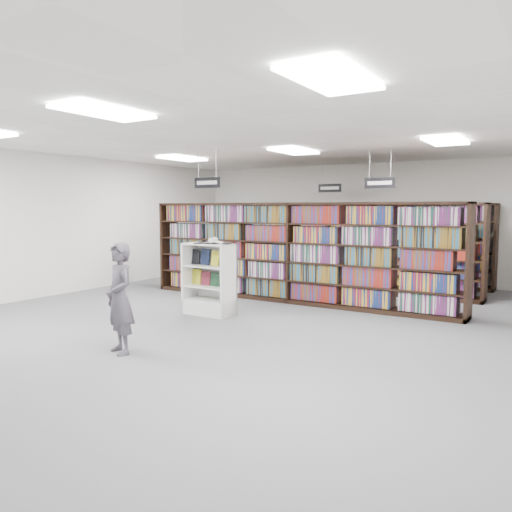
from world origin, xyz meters
The scene contains 18 objects.
floor centered at (0.00, 0.00, 0.00)m, with size 12.00×12.00×0.00m, color #55555A.
ceiling centered at (0.00, 0.00, 3.20)m, with size 10.00×12.00×0.10m, color white.
wall_back centered at (0.00, 6.00, 1.60)m, with size 10.00×0.10×3.20m, color silver.
wall_left centered at (-5.00, 0.00, 1.60)m, with size 0.10×12.00×3.20m, color silver.
bookshelf_row_near centered at (0.00, 2.00, 1.05)m, with size 7.00×0.60×2.10m.
bookshelf_row_mid centered at (0.00, 4.00, 1.05)m, with size 7.00×0.60×2.10m.
bookshelf_row_far centered at (0.00, 5.70, 1.05)m, with size 7.00×0.60×2.10m.
aisle_sign_left centered at (-1.50, 1.00, 2.53)m, with size 0.65×0.02×0.80m.
aisle_sign_right centered at (1.50, 3.00, 2.53)m, with size 0.65×0.02×0.80m.
aisle_sign_center centered at (-0.50, 5.00, 2.53)m, with size 0.65×0.02×0.80m.
troffer_front_center centered at (0.00, -3.00, 3.16)m, with size 0.60×1.20×0.04m, color white.
troffer_front_right centered at (3.00, -3.00, 3.16)m, with size 0.60×1.20×0.04m, color white.
troffer_back_left centered at (-3.00, 2.00, 3.16)m, with size 0.60×1.20×0.04m, color white.
troffer_back_center centered at (0.00, 2.00, 3.16)m, with size 0.60×1.20×0.04m, color white.
troffer_back_right centered at (3.00, 2.00, 3.16)m, with size 0.60×1.20×0.04m, color white.
endcap_display centered at (-0.73, 0.06, 0.46)m, with size 0.97×0.50×1.34m.
open_book centered at (-0.65, 0.06, 1.37)m, with size 0.76×0.61×0.13m.
shopper centered at (-0.26, -2.61, 0.76)m, with size 0.56×0.37×1.53m, color #534D58.
Camera 1 is at (4.87, -7.31, 1.99)m, focal length 35.00 mm.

